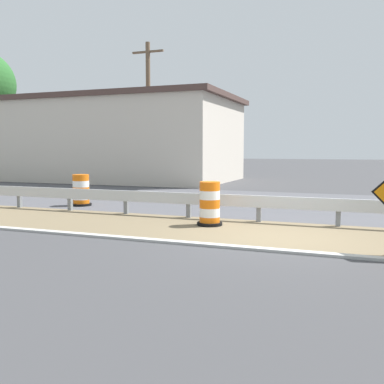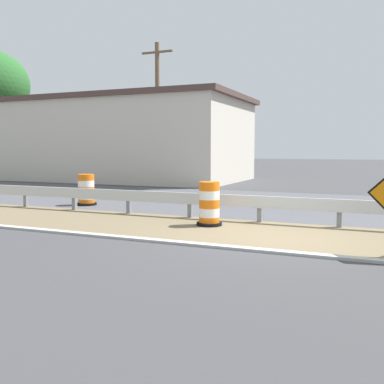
# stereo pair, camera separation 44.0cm
# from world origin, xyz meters

# --- Properties ---
(ground_plane) EXTENTS (160.00, 160.00, 0.00)m
(ground_plane) POSITION_xyz_m (0.00, 0.00, 0.00)
(ground_plane) COLOR #3D3D3F
(median_dirt_strip) EXTENTS (3.40, 120.00, 0.01)m
(median_dirt_strip) POSITION_xyz_m (0.50, 0.00, 0.00)
(median_dirt_strip) COLOR #706047
(median_dirt_strip) RESTS_ON ground
(far_lane_asphalt) EXTENTS (8.14, 120.00, 0.00)m
(far_lane_asphalt) POSITION_xyz_m (6.27, 0.00, 0.00)
(far_lane_asphalt) COLOR #4C4C51
(far_lane_asphalt) RESTS_ON ground
(curb_near_edge) EXTENTS (0.20, 120.00, 0.11)m
(curb_near_edge) POSITION_xyz_m (-1.30, 0.00, 0.00)
(curb_near_edge) COLOR #ADADA8
(curb_near_edge) RESTS_ON ground
(guardrail_median) EXTENTS (0.18, 50.45, 0.71)m
(guardrail_median) POSITION_xyz_m (1.97, -1.16, 0.52)
(guardrail_median) COLOR silver
(guardrail_median) RESTS_ON ground
(traffic_barrel_nearest) EXTENTS (0.65, 0.65, 1.12)m
(traffic_barrel_nearest) POSITION_xyz_m (1.02, 1.90, 0.51)
(traffic_barrel_nearest) COLOR orange
(traffic_barrel_nearest) RESTS_ON ground
(traffic_barrel_close) EXTENTS (0.69, 0.69, 1.08)m
(traffic_barrel_close) POSITION_xyz_m (3.18, 7.29, 0.49)
(traffic_barrel_close) COLOR orange
(traffic_barrel_close) RESTS_ON ground
(roadside_shop_near) EXTENTS (8.44, 15.06, 5.09)m
(roadside_shop_near) POSITION_xyz_m (15.00, 12.87, 2.56)
(roadside_shop_near) COLOR beige
(roadside_shop_near) RESTS_ON ground
(utility_pole_near) EXTENTS (0.24, 1.80, 7.59)m
(utility_pole_near) POSITION_xyz_m (12.04, 9.13, 3.95)
(utility_pole_near) COLOR brown
(utility_pole_near) RESTS_ON ground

